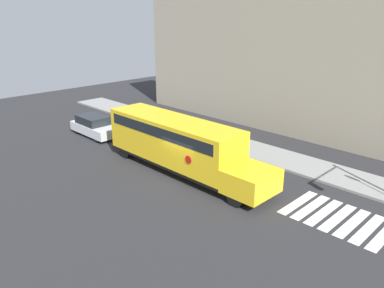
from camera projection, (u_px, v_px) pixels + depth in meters
ground_plane at (187, 178)px, 21.90m from camera, size 60.00×60.00×0.00m
sidewalk_strip at (253, 150)px, 26.19m from camera, size 44.00×3.00×0.15m
building_backdrop at (308, 59)px, 28.61m from camera, size 32.00×4.00×11.53m
crosswalk_stripes at (338, 218)px, 17.72m from camera, size 4.70×3.20×0.01m
school_bus at (178, 142)px, 22.46m from camera, size 11.82×2.57×3.17m
parked_car at (95, 126)px, 29.30m from camera, size 4.56×1.85×1.55m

